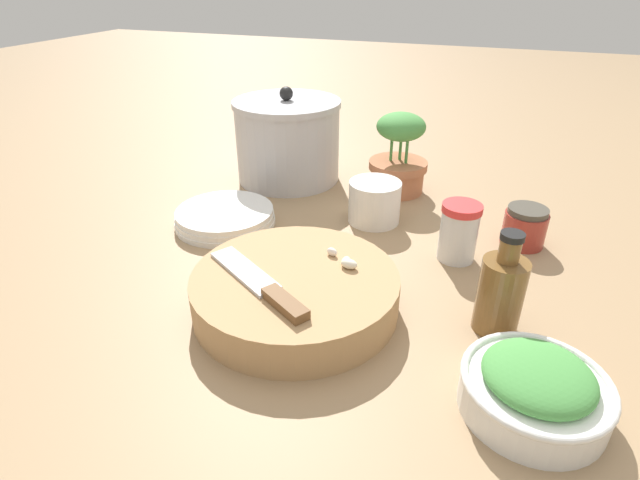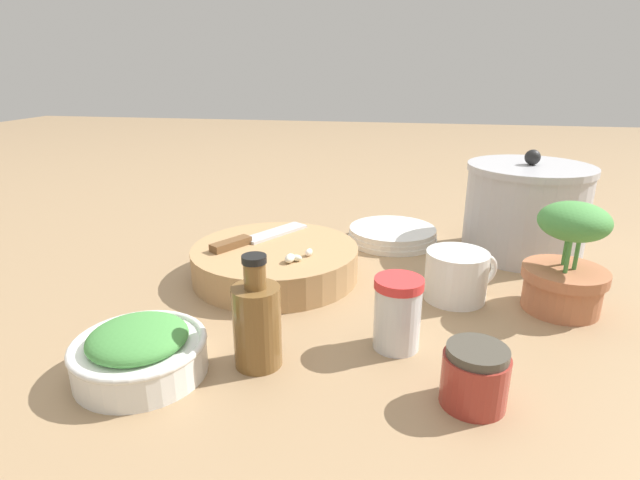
{
  "view_description": "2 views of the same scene",
  "coord_description": "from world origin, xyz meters",
  "px_view_note": "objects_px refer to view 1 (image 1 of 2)",
  "views": [
    {
      "loc": [
        0.21,
        -0.63,
        0.42
      ],
      "look_at": [
        -0.02,
        -0.01,
        0.05
      ],
      "focal_mm": 28.0,
      "sensor_mm": 36.0,
      "label": 1
    },
    {
      "loc": [
        0.75,
        0.1,
        0.34
      ],
      "look_at": [
        0.02,
        -0.04,
        0.08
      ],
      "focal_mm": 28.0,
      "sensor_mm": 36.0,
      "label": 2
    }
  ],
  "objects_px": {
    "chef_knife": "(265,286)",
    "coffee_mug": "(374,201)",
    "herb_bowl": "(535,388)",
    "honey_jar": "(525,227)",
    "plate_stack": "(225,217)",
    "potted_herb": "(399,158)",
    "oil_bottle": "(501,292)",
    "stock_pot": "(288,140)",
    "spice_jar": "(459,232)",
    "garlic_cloves": "(344,260)",
    "cutting_board": "(295,291)"
  },
  "relations": [
    {
      "from": "coffee_mug",
      "to": "oil_bottle",
      "type": "xyz_separation_m",
      "value": [
        0.23,
        -0.25,
        0.02
      ]
    },
    {
      "from": "spice_jar",
      "to": "potted_herb",
      "type": "xyz_separation_m",
      "value": [
        -0.15,
        0.24,
        0.02
      ]
    },
    {
      "from": "cutting_board",
      "to": "spice_jar",
      "type": "distance_m",
      "value": 0.29
    },
    {
      "from": "spice_jar",
      "to": "coffee_mug",
      "type": "bearing_deg",
      "value": 151.95
    },
    {
      "from": "garlic_cloves",
      "to": "potted_herb",
      "type": "relative_size",
      "value": 0.33
    },
    {
      "from": "chef_knife",
      "to": "honey_jar",
      "type": "xyz_separation_m",
      "value": [
        0.32,
        0.34,
        -0.03
      ]
    },
    {
      "from": "plate_stack",
      "to": "oil_bottle",
      "type": "xyz_separation_m",
      "value": [
        0.48,
        -0.14,
        0.04
      ]
    },
    {
      "from": "stock_pot",
      "to": "plate_stack",
      "type": "bearing_deg",
      "value": -94.54
    },
    {
      "from": "garlic_cloves",
      "to": "potted_herb",
      "type": "height_order",
      "value": "potted_herb"
    },
    {
      "from": "garlic_cloves",
      "to": "coffee_mug",
      "type": "bearing_deg",
      "value": 95.19
    },
    {
      "from": "spice_jar",
      "to": "stock_pot",
      "type": "height_order",
      "value": "stock_pot"
    },
    {
      "from": "honey_jar",
      "to": "stock_pot",
      "type": "relative_size",
      "value": 0.31
    },
    {
      "from": "chef_knife",
      "to": "plate_stack",
      "type": "distance_m",
      "value": 0.31
    },
    {
      "from": "cutting_board",
      "to": "honey_jar",
      "type": "xyz_separation_m",
      "value": [
        0.29,
        0.3,
        0.01
      ]
    },
    {
      "from": "garlic_cloves",
      "to": "spice_jar",
      "type": "height_order",
      "value": "spice_jar"
    },
    {
      "from": "plate_stack",
      "to": "potted_herb",
      "type": "xyz_separation_m",
      "value": [
        0.26,
        0.26,
        0.06
      ]
    },
    {
      "from": "honey_jar",
      "to": "potted_herb",
      "type": "xyz_separation_m",
      "value": [
        -0.25,
        0.15,
        0.04
      ]
    },
    {
      "from": "chef_knife",
      "to": "herb_bowl",
      "type": "bearing_deg",
      "value": -64.49
    },
    {
      "from": "plate_stack",
      "to": "honey_jar",
      "type": "relative_size",
      "value": 2.57
    },
    {
      "from": "herb_bowl",
      "to": "oil_bottle",
      "type": "height_order",
      "value": "oil_bottle"
    },
    {
      "from": "plate_stack",
      "to": "potted_herb",
      "type": "height_order",
      "value": "potted_herb"
    },
    {
      "from": "coffee_mug",
      "to": "potted_herb",
      "type": "xyz_separation_m",
      "value": [
        0.01,
        0.15,
        0.03
      ]
    },
    {
      "from": "cutting_board",
      "to": "coffee_mug",
      "type": "bearing_deg",
      "value": 84.01
    },
    {
      "from": "garlic_cloves",
      "to": "oil_bottle",
      "type": "relative_size",
      "value": 0.39
    },
    {
      "from": "coffee_mug",
      "to": "oil_bottle",
      "type": "height_order",
      "value": "oil_bottle"
    },
    {
      "from": "spice_jar",
      "to": "stock_pot",
      "type": "relative_size",
      "value": 0.42
    },
    {
      "from": "honey_jar",
      "to": "potted_herb",
      "type": "bearing_deg",
      "value": 149.08
    },
    {
      "from": "coffee_mug",
      "to": "honey_jar",
      "type": "xyz_separation_m",
      "value": [
        0.26,
        0.0,
        -0.01
      ]
    },
    {
      "from": "oil_bottle",
      "to": "stock_pot",
      "type": "bearing_deg",
      "value": 140.03
    },
    {
      "from": "stock_pot",
      "to": "herb_bowl",
      "type": "bearing_deg",
      "value": -45.57
    },
    {
      "from": "garlic_cloves",
      "to": "oil_bottle",
      "type": "xyz_separation_m",
      "value": [
        0.21,
        0.0,
        -0.0
      ]
    },
    {
      "from": "spice_jar",
      "to": "herb_bowl",
      "type": "bearing_deg",
      "value": -68.6
    },
    {
      "from": "chef_knife",
      "to": "spice_jar",
      "type": "relative_size",
      "value": 1.99
    },
    {
      "from": "chef_knife",
      "to": "garlic_cloves",
      "type": "height_order",
      "value": "same"
    },
    {
      "from": "honey_jar",
      "to": "potted_herb",
      "type": "relative_size",
      "value": 0.43
    },
    {
      "from": "cutting_board",
      "to": "stock_pot",
      "type": "bearing_deg",
      "value": 114.54
    },
    {
      "from": "coffee_mug",
      "to": "potted_herb",
      "type": "distance_m",
      "value": 0.15
    },
    {
      "from": "spice_jar",
      "to": "plate_stack",
      "type": "xyz_separation_m",
      "value": [
        -0.41,
        -0.02,
        -0.03
      ]
    },
    {
      "from": "cutting_board",
      "to": "garlic_cloves",
      "type": "bearing_deg",
      "value": 42.15
    },
    {
      "from": "honey_jar",
      "to": "oil_bottle",
      "type": "height_order",
      "value": "oil_bottle"
    },
    {
      "from": "garlic_cloves",
      "to": "coffee_mug",
      "type": "height_order",
      "value": "coffee_mug"
    },
    {
      "from": "honey_jar",
      "to": "coffee_mug",
      "type": "bearing_deg",
      "value": -179.87
    },
    {
      "from": "chef_knife",
      "to": "coffee_mug",
      "type": "height_order",
      "value": "coffee_mug"
    },
    {
      "from": "herb_bowl",
      "to": "honey_jar",
      "type": "distance_m",
      "value": 0.38
    },
    {
      "from": "chef_knife",
      "to": "potted_herb",
      "type": "height_order",
      "value": "potted_herb"
    },
    {
      "from": "herb_bowl",
      "to": "chef_knife",
      "type": "bearing_deg",
      "value": 173.79
    },
    {
      "from": "honey_jar",
      "to": "stock_pot",
      "type": "bearing_deg",
      "value": 164.44
    },
    {
      "from": "chef_knife",
      "to": "coffee_mug",
      "type": "relative_size",
      "value": 1.65
    },
    {
      "from": "oil_bottle",
      "to": "stock_pot",
      "type": "relative_size",
      "value": 0.62
    },
    {
      "from": "herb_bowl",
      "to": "potted_herb",
      "type": "distance_m",
      "value": 0.59
    }
  ]
}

